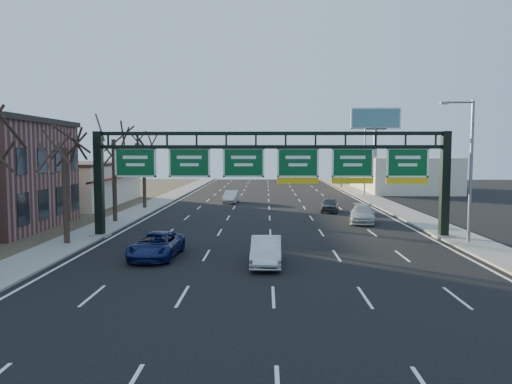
{
  "coord_description": "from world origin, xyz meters",
  "views": [
    {
      "loc": [
        -0.28,
        -25.65,
        5.81
      ],
      "look_at": [
        -0.97,
        6.79,
        3.2
      ],
      "focal_mm": 35.0,
      "sensor_mm": 36.0,
      "label": 1
    }
  ],
  "objects_px": {
    "car_white_wagon": "(362,214)",
    "car_silver_sedan": "(266,251)",
    "car_blue_suv": "(156,245)",
    "sign_gantry": "(273,169)"
  },
  "relations": [
    {
      "from": "car_white_wagon",
      "to": "car_silver_sedan",
      "type": "bearing_deg",
      "value": -105.45
    },
    {
      "from": "car_white_wagon",
      "to": "car_blue_suv",
      "type": "bearing_deg",
      "value": -123.6
    },
    {
      "from": "sign_gantry",
      "to": "car_white_wagon",
      "type": "distance_m",
      "value": 11.11
    },
    {
      "from": "car_blue_suv",
      "to": "car_white_wagon",
      "type": "bearing_deg",
      "value": 47.9
    },
    {
      "from": "car_blue_suv",
      "to": "car_silver_sedan",
      "type": "bearing_deg",
      "value": -12.68
    },
    {
      "from": "car_silver_sedan",
      "to": "car_white_wagon",
      "type": "distance_m",
      "value": 17.52
    },
    {
      "from": "car_blue_suv",
      "to": "car_white_wagon",
      "type": "distance_m",
      "value": 19.73
    },
    {
      "from": "car_blue_suv",
      "to": "car_silver_sedan",
      "type": "distance_m",
      "value": 6.27
    },
    {
      "from": "car_blue_suv",
      "to": "car_white_wagon",
      "type": "xyz_separation_m",
      "value": [
        13.95,
        13.95,
        0.01
      ]
    },
    {
      "from": "sign_gantry",
      "to": "car_white_wagon",
      "type": "bearing_deg",
      "value": 44.2
    }
  ]
}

